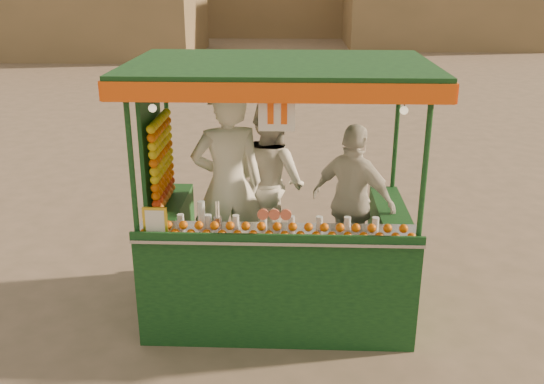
{
  "coord_description": "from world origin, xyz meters",
  "views": [
    {
      "loc": [
        0.12,
        -5.49,
        3.24
      ],
      "look_at": [
        -0.1,
        -0.05,
        1.23
      ],
      "focal_mm": 39.11,
      "sensor_mm": 36.0,
      "label": 1
    }
  ],
  "objects_px": {
    "vendor_middle": "(271,181)",
    "juice_cart": "(271,239)",
    "vendor_right": "(353,202)",
    "vendor_left": "(228,185)"
  },
  "relations": [
    {
      "from": "vendor_middle",
      "to": "vendor_right",
      "type": "bearing_deg",
      "value": -153.15
    },
    {
      "from": "vendor_left",
      "to": "vendor_middle",
      "type": "relative_size",
      "value": 1.13
    },
    {
      "from": "juice_cart",
      "to": "vendor_right",
      "type": "xyz_separation_m",
      "value": [
        0.81,
        0.32,
        0.28
      ]
    },
    {
      "from": "juice_cart",
      "to": "vendor_right",
      "type": "height_order",
      "value": "juice_cart"
    },
    {
      "from": "juice_cart",
      "to": "vendor_right",
      "type": "relative_size",
      "value": 1.74
    },
    {
      "from": "vendor_left",
      "to": "vendor_middle",
      "type": "height_order",
      "value": "vendor_left"
    },
    {
      "from": "vendor_left",
      "to": "vendor_right",
      "type": "xyz_separation_m",
      "value": [
        1.25,
        0.07,
        -0.19
      ]
    },
    {
      "from": "vendor_left",
      "to": "vendor_right",
      "type": "bearing_deg",
      "value": 167.04
    },
    {
      "from": "vendor_middle",
      "to": "juice_cart",
      "type": "bearing_deg",
      "value": 143.4
    },
    {
      "from": "juice_cart",
      "to": "vendor_left",
      "type": "xyz_separation_m",
      "value": [
        -0.44,
        0.25,
        0.46
      ]
    }
  ]
}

